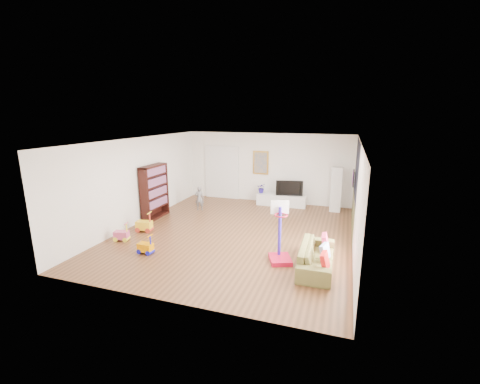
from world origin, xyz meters
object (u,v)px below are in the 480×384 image
(media_console, at_px, (281,200))
(sofa, at_px, (317,256))
(basketball_hoop, at_px, (281,233))
(bookshelf, at_px, (155,192))

(media_console, xyz_separation_m, sofa, (1.76, -4.78, 0.05))
(basketball_hoop, bearing_deg, media_console, 78.95)
(bookshelf, bearing_deg, sofa, -20.10)
(bookshelf, bearing_deg, media_console, 36.61)
(sofa, distance_m, basketball_hoop, 0.95)
(media_console, relative_size, bookshelf, 1.04)
(bookshelf, height_order, sofa, bookshelf)
(media_console, distance_m, sofa, 5.10)
(sofa, bearing_deg, bookshelf, 69.04)
(media_console, bearing_deg, basketball_hoop, -80.15)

